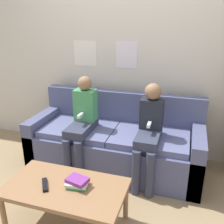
{
  "coord_description": "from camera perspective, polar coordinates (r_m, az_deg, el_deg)",
  "views": [
    {
      "loc": [
        0.76,
        -2.04,
        1.69
      ],
      "look_at": [
        0.0,
        0.37,
        0.74
      ],
      "focal_mm": 40.0,
      "sensor_mm": 36.0,
      "label": 1
    }
  ],
  "objects": [
    {
      "name": "ground_plane",
      "position": [
        2.76,
        -2.43,
        -17.29
      ],
      "size": [
        10.0,
        10.0,
        0.0
      ],
      "primitive_type": "plane",
      "color": "#937A56"
    },
    {
      "name": "wall_back",
      "position": [
        3.16,
        3.48,
        13.39
      ],
      "size": [
        8.0,
        0.06,
        2.6
      ],
      "color": "beige",
      "rests_on": "ground_plane"
    },
    {
      "name": "couch",
      "position": [
        3.01,
        0.79,
        -7.15
      ],
      "size": [
        1.99,
        0.79,
        0.86
      ],
      "color": "#4C5175",
      "rests_on": "ground_plane"
    },
    {
      "name": "coffee_table",
      "position": [
        2.18,
        -10.57,
        -17.25
      ],
      "size": [
        0.99,
        0.54,
        0.41
      ],
      "color": "#8E6642",
      "rests_on": "ground_plane"
    },
    {
      "name": "person_left",
      "position": [
        2.82,
        -6.96,
        -2.09
      ],
      "size": [
        0.24,
        0.54,
        1.1
      ],
      "color": "#33384C",
      "rests_on": "ground_plane"
    },
    {
      "name": "person_right",
      "position": [
        2.62,
        8.48,
        -4.07
      ],
      "size": [
        0.24,
        0.54,
        1.07
      ],
      "color": "#33384C",
      "rests_on": "ground_plane"
    },
    {
      "name": "tv_remote",
      "position": [
        2.19,
        -15.09,
        -15.74
      ],
      "size": [
        0.13,
        0.16,
        0.02
      ],
      "rotation": [
        0.0,
        0.0,
        0.59
      ],
      "color": "black",
      "rests_on": "coffee_table"
    },
    {
      "name": "book_stack",
      "position": [
        2.12,
        -7.93,
        -15.65
      ],
      "size": [
        0.19,
        0.16,
        0.08
      ],
      "color": "#2D8442",
      "rests_on": "coffee_table"
    }
  ]
}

